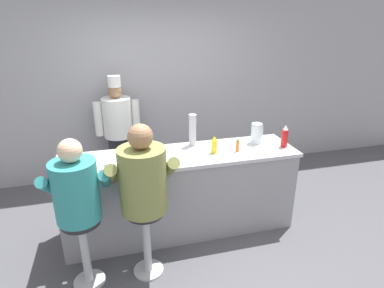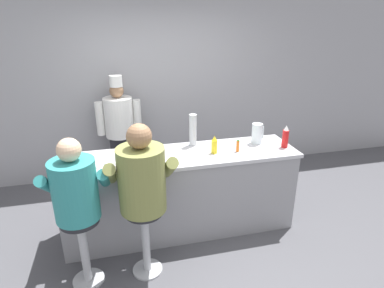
{
  "view_description": "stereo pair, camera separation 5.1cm",
  "coord_description": "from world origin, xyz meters",
  "views": [
    {
      "loc": [
        -0.69,
        -2.79,
        2.34
      ],
      "look_at": [
        0.12,
        0.3,
        1.07
      ],
      "focal_mm": 30.0,
      "sensor_mm": 36.0,
      "label": 1
    },
    {
      "loc": [
        -0.64,
        -2.8,
        2.34
      ],
      "look_at": [
        0.12,
        0.3,
        1.07
      ],
      "focal_mm": 30.0,
      "sensor_mm": 36.0,
      "label": 2
    }
  ],
  "objects": [
    {
      "name": "coffee_mug_white",
      "position": [
        -0.76,
        0.1,
        1.0
      ],
      "size": [
        0.12,
        0.08,
        0.09
      ],
      "color": "white",
      "rests_on": "diner_counter"
    },
    {
      "name": "diner_counter",
      "position": [
        0.0,
        0.33,
        0.48
      ],
      "size": [
        2.6,
        0.67,
        0.95
      ],
      "color": "gray",
      "rests_on": "ground_plane"
    },
    {
      "name": "cereal_bowl",
      "position": [
        -0.34,
        0.16,
        0.98
      ],
      "size": [
        0.15,
        0.15,
        0.06
      ],
      "color": "#4C7FB7",
      "rests_on": "diner_counter"
    },
    {
      "name": "hot_sauce_bottle_orange",
      "position": [
        0.63,
        0.26,
        1.02
      ],
      "size": [
        0.03,
        0.03,
        0.14
      ],
      "color": "orange",
      "rests_on": "diner_counter"
    },
    {
      "name": "breakfast_plate",
      "position": [
        -0.95,
        0.26,
        0.97
      ],
      "size": [
        0.24,
        0.24,
        0.05
      ],
      "color": "white",
      "rests_on": "diner_counter"
    },
    {
      "name": "ketchup_bottle_red",
      "position": [
        1.2,
        0.25,
        1.07
      ],
      "size": [
        0.07,
        0.07,
        0.26
      ],
      "color": "red",
      "rests_on": "diner_counter"
    },
    {
      "name": "diner_seated_teal",
      "position": [
        -1.03,
        -0.24,
        0.93
      ],
      "size": [
        0.58,
        0.57,
        1.45
      ],
      "color": "#B2B5BA",
      "rests_on": "ground_plane"
    },
    {
      "name": "wall_back",
      "position": [
        0.0,
        1.95,
        1.35
      ],
      "size": [
        10.0,
        0.06,
        2.7
      ],
      "color": "#99999E",
      "rests_on": "ground_plane"
    },
    {
      "name": "mustard_bottle_yellow",
      "position": [
        0.37,
        0.27,
        1.05
      ],
      "size": [
        0.06,
        0.06,
        0.2
      ],
      "color": "yellow",
      "rests_on": "diner_counter"
    },
    {
      "name": "cup_stack_steel",
      "position": [
        0.2,
        0.56,
        1.14
      ],
      "size": [
        0.09,
        0.09,
        0.37
      ],
      "color": "#B7BABF",
      "rests_on": "diner_counter"
    },
    {
      "name": "ground_plane",
      "position": [
        0.0,
        0.0,
        0.0
      ],
      "size": [
        20.0,
        20.0,
        0.0
      ],
      "primitive_type": "plane",
      "color": "#4C4C51"
    },
    {
      "name": "cook_in_whites_near",
      "position": [
        -0.61,
        1.67,
        0.89
      ],
      "size": [
        0.63,
        0.4,
        1.61
      ],
      "color": "#232328",
      "rests_on": "ground_plane"
    },
    {
      "name": "diner_seated_olive",
      "position": [
        -0.47,
        -0.24,
        0.96
      ],
      "size": [
        0.64,
        0.63,
        1.53
      ],
      "color": "#B2B5BA",
      "rests_on": "ground_plane"
    },
    {
      "name": "water_pitcher_clear",
      "position": [
        0.94,
        0.44,
        1.07
      ],
      "size": [
        0.14,
        0.13,
        0.24
      ],
      "color": "silver",
      "rests_on": "diner_counter"
    }
  ]
}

